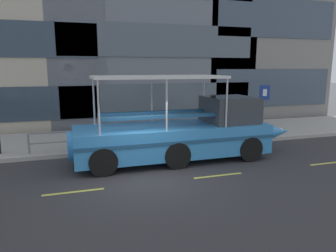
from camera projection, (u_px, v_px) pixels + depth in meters
ground_plane at (145, 175)px, 10.77m from camera, size 120.00×120.00×0.00m
sidewalk at (120, 138)px, 16.00m from camera, size 32.00×4.80×0.18m
curb_edge at (129, 150)px, 13.67m from camera, size 32.00×0.18×0.18m
lane_centreline at (151, 183)px, 10.01m from camera, size 25.80×0.12×0.01m
curb_guardrail at (157, 132)px, 14.27m from camera, size 11.03×0.09×0.88m
parking_sign at (264, 101)px, 16.19m from camera, size 0.60×0.12×2.61m
duck_tour_boat at (186, 133)px, 12.55m from camera, size 9.58×2.50×3.38m
pedestrian_near_bow at (206, 118)px, 16.05m from camera, size 0.26×0.42×1.53m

